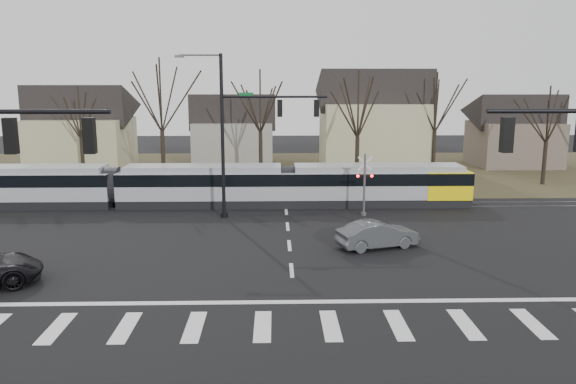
{
  "coord_description": "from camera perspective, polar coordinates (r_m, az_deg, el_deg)",
  "views": [
    {
      "loc": [
        -0.74,
        -22.5,
        8.39
      ],
      "look_at": [
        0.0,
        9.0,
        2.3
      ],
      "focal_mm": 35.0,
      "sensor_mm": 36.0,
      "label": 1
    }
  ],
  "objects": [
    {
      "name": "house_d",
      "position": [
        62.75,
        22.01,
        6.11
      ],
      "size": [
        8.64,
        7.56,
        7.65
      ],
      "color": "brown",
      "rests_on": "ground"
    },
    {
      "name": "tram",
      "position": [
        39.43,
        -8.8,
        0.81
      ],
      "size": [
        37.4,
        2.78,
        2.84
      ],
      "color": "gray",
      "rests_on": "ground"
    },
    {
      "name": "house_a",
      "position": [
        59.82,
        -20.26,
        6.51
      ],
      "size": [
        9.72,
        8.64,
        8.6
      ],
      "color": "tan",
      "rests_on": "ground"
    },
    {
      "name": "sedan",
      "position": [
        29.54,
        9.1,
        -4.29
      ],
      "size": [
        3.96,
        5.13,
        1.4
      ],
      "primitive_type": "imported",
      "rotation": [
        0.0,
        0.0,
        1.88
      ],
      "color": "#434749",
      "rests_on": "ground"
    },
    {
      "name": "tree_row",
      "position": [
        48.69,
        1.9,
        6.94
      ],
      "size": [
        59.2,
        7.2,
        10.0
      ],
      "color": "black",
      "rests_on": "ground"
    },
    {
      "name": "rail_pair",
      "position": [
        39.2,
        -0.23,
        -1.37
      ],
      "size": [
        90.0,
        1.52,
        0.06
      ],
      "color": "#59595E",
      "rests_on": "ground"
    },
    {
      "name": "lane_dashes",
      "position": [
        39.41,
        -0.24,
        -1.34
      ],
      "size": [
        0.18,
        30.0,
        0.01
      ],
      "color": "silver",
      "rests_on": "ground"
    },
    {
      "name": "rail_crossing_signal",
      "position": [
        36.34,
        7.76,
        0.53
      ],
      "size": [
        1.08,
        0.36,
        4.0
      ],
      "color": "#59595B",
      "rests_on": "ground"
    },
    {
      "name": "stop_line",
      "position": [
        22.34,
        0.66,
        -11.1
      ],
      "size": [
        28.0,
        0.35,
        0.01
      ],
      "primitive_type": "cube",
      "color": "silver",
      "rests_on": "ground"
    },
    {
      "name": "ground",
      "position": [
        24.02,
        0.51,
        -9.5
      ],
      "size": [
        140.0,
        140.0,
        0.0
      ],
      "primitive_type": "plane",
      "color": "black"
    },
    {
      "name": "grass_verge",
      "position": [
        55.14,
        -0.56,
        2.19
      ],
      "size": [
        140.0,
        28.0,
        0.01
      ],
      "primitive_type": "cube",
      "color": "#38331E",
      "rests_on": "ground"
    },
    {
      "name": "signal_pole_far",
      "position": [
        35.14,
        -4.09,
        6.52
      ],
      "size": [
        9.28,
        0.44,
        10.2
      ],
      "color": "black",
      "rests_on": "ground"
    },
    {
      "name": "house_b",
      "position": [
        58.82,
        -5.53,
        6.58
      ],
      "size": [
        8.64,
        7.56,
        7.65
      ],
      "color": "gray",
      "rests_on": "ground"
    },
    {
      "name": "house_c",
      "position": [
        56.43,
        8.67,
        7.61
      ],
      "size": [
        10.8,
        8.64,
        10.1
      ],
      "color": "tan",
      "rests_on": "ground"
    },
    {
      "name": "crosswalk",
      "position": [
        20.32,
        0.89,
        -13.43
      ],
      "size": [
        27.0,
        2.6,
        0.01
      ],
      "color": "silver",
      "rests_on": "ground"
    }
  ]
}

